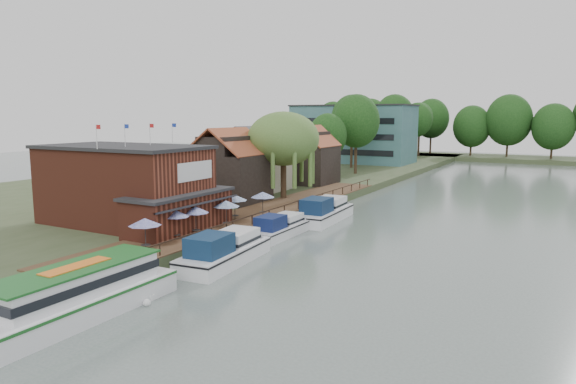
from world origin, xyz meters
The scene contains 27 objects.
ground centered at (0.00, 0.00, 0.00)m, with size 260.00×260.00×0.00m, color #54625D.
land_bank centered at (-30.00, 35.00, 0.50)m, with size 50.00×140.00×1.00m, color #384728.
quay_deck centered at (-8.00, 10.00, 1.05)m, with size 6.00×50.00×0.10m, color #47301E.
quay_rail centered at (-5.30, 10.50, 1.50)m, with size 0.20×49.00×1.00m, color black, non-canonical shape.
pub centered at (-14.00, -1.00, 4.65)m, with size 20.00×11.00×7.30m, color maroon, non-canonical shape.
hotel_block centered at (-22.00, 70.00, 7.15)m, with size 25.40×12.40×12.30m, color #38666B, non-canonical shape.
cottage_a centered at (-15.00, 14.00, 5.25)m, with size 8.60×7.60×8.50m, color black, non-canonical shape.
cottage_b centered at (-18.00, 24.00, 5.25)m, with size 9.60×8.60×8.50m, color beige, non-canonical shape.
cottage_c centered at (-14.00, 33.00, 5.25)m, with size 7.60×7.60×8.50m, color black, non-canonical shape.
willow centered at (-10.50, 19.00, 6.21)m, with size 8.60×8.60×10.43m, color #476B2D, non-canonical shape.
umbrella_0 centered at (-7.31, -7.31, 2.29)m, with size 2.42×2.42×2.38m, color navy, non-canonical shape.
umbrella_1 centered at (-7.56, -3.67, 2.29)m, with size 2.19×2.19×2.38m, color navy, non-canonical shape.
umbrella_2 centered at (-7.23, -1.60, 2.29)m, with size 2.22×2.22×2.38m, color navy, non-canonical shape.
umbrella_3 centered at (-6.75, 2.04, 2.29)m, with size 2.41×2.41×2.38m, color navy, non-canonical shape.
umbrella_4 centered at (-8.02, 5.19, 2.29)m, with size 2.36×2.36×2.38m, color #1A478F, non-canonical shape.
umbrella_5 centered at (-6.70, 8.09, 2.29)m, with size 2.39×2.39×2.38m, color navy, non-canonical shape.
cruiser_0 centered at (-2.31, -4.38, 1.30)m, with size 3.43×10.61×2.60m, color white, non-canonical shape.
cruiser_1 centered at (-3.12, 5.27, 1.08)m, with size 2.93×9.07×2.17m, color silver, non-canonical shape.
cruiser_2 centered at (-2.50, 13.51, 1.34)m, with size 3.53×10.90×2.68m, color white, non-canonical shape.
tour_boat centered at (-3.26, -17.23, 1.46)m, with size 3.78×13.40×2.92m, color silver, non-canonical shape.
swan centered at (-1.22, -13.53, 0.22)m, with size 0.44×0.44×0.44m, color white.
bank_tree_0 centered at (-14.83, 41.14, 6.17)m, with size 6.19×6.19×10.34m, color #143811, non-canonical shape.
bank_tree_1 centered at (-12.92, 48.68, 7.80)m, with size 7.95×7.95×13.59m, color #143811, non-canonical shape.
bank_tree_2 centered at (-17.45, 57.97, 7.98)m, with size 8.04×8.04×13.95m, color #143811, non-canonical shape.
bank_tree_3 centered at (-15.21, 77.36, 8.34)m, with size 8.84×8.84×14.67m, color #143811, non-canonical shape.
bank_tree_4 centered at (-12.95, 87.97, 7.54)m, with size 7.08×7.08×13.07m, color #143811, non-canonical shape.
bank_tree_5 centered at (-13.99, 94.15, 7.62)m, with size 6.49×6.49×13.25m, color #143811, non-canonical shape.
Camera 1 is at (19.67, -34.41, 10.86)m, focal length 32.00 mm.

